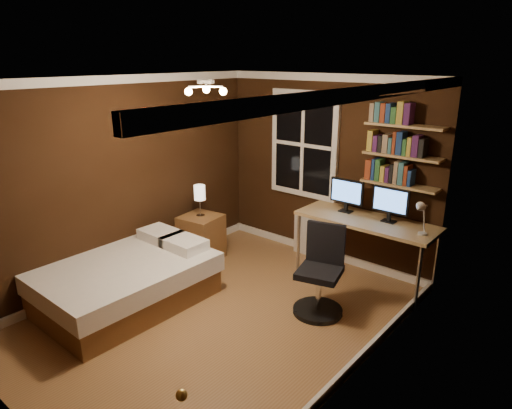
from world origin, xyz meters
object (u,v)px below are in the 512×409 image
Objects in this scene: desk at (366,224)px; desk_lamp at (422,218)px; office_chair at (320,280)px; bed at (127,281)px; monitor_left at (347,196)px; bedside_lamp at (200,201)px; radiator at (308,234)px; monitor_right at (390,205)px; nightstand at (201,237)px.

desk_lamp is at bearing -11.13° from desk.
desk_lamp is 0.44× the size of office_chair.
monitor_left reaches higher than bed.
bedside_lamp reaches higher than office_chair.
monitor_left is (-0.34, 0.09, 0.27)m from desk.
desk reaches higher than bed.
radiator is (1.05, 1.09, -0.55)m from bedside_lamp.
monitor_right is at bearing -6.81° from radiator.
monitor_left is 1.29m from office_chair.
bedside_lamp is 0.44× the size of office_chair.
monitor_right is (0.58, 0.00, 0.00)m from monitor_left.
bed is 3.36m from desk_lamp.
monitor_right reaches higher than radiator.
desk_lamp is (1.05, -0.23, 0.01)m from monitor_left.
desk_lamp is (2.74, 0.72, 0.19)m from bedside_lamp.
monitor_left is 1.00× the size of monitor_right.
desk is 3.83× the size of monitor_right.
desk is 1.06m from office_chair.
bedside_lamp is 2.20m from desk.
bed is 1.51m from bedside_lamp.
desk_lamp reaches higher than nightstand.
desk_lamp is 1.30m from office_chair.
office_chair is at bearing -51.65° from radiator.
bed is at bearing -131.42° from monitor_right.
office_chair reaches higher than radiator.
desk is 0.44m from monitor_left.
nightstand reaches higher than radiator.
desk is 0.38m from monitor_right.
bed is 2.18m from office_chair.
bedside_lamp is (0.00, 0.00, 0.53)m from nightstand.
radiator is 1.33× the size of monitor_left.
nightstand is 0.63× the size of office_chair.
radiator is 1.43m from monitor_right.
desk is at bearing -13.31° from radiator.
bed is at bearing -80.69° from bedside_lamp.
monitor_left is 1.02× the size of desk_lamp.
nightstand is 2.25m from desk.
office_chair is (0.32, -1.07, -0.65)m from monitor_left.
bed is 4.20× the size of monitor_left.
monitor_right is at bearing 22.47° from bedside_lamp.
bed is 2.60m from radiator.
radiator is at bearing 112.85° from office_chair.
monitor_right reaches higher than nightstand.
desk_lamp is at bearing -25.85° from monitor_right.
monitor_right reaches higher than bedside_lamp.
bed is at bearing -122.30° from monitor_left.
radiator is at bearing 166.69° from desk.
nightstand is at bearing -157.15° from desk.
office_chair is (-0.26, -1.07, -0.65)m from monitor_right.
bed is 1.10× the size of desk.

